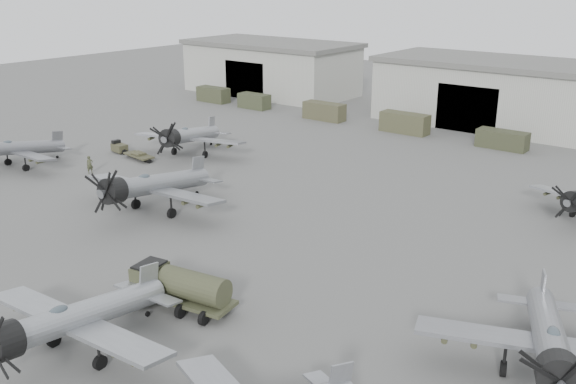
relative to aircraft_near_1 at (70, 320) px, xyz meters
name	(u,v)px	position (x,y,z in m)	size (l,w,h in m)	color
ground	(120,288)	(-4.63, 6.65, -2.29)	(220.00, 220.00, 0.00)	#525250
hangar_left	(271,67)	(-42.63, 68.62, 2.08)	(29.00, 14.80, 8.70)	#B2B3A8
hangar_center	(488,91)	(-4.63, 68.62, 2.08)	(29.00, 14.80, 8.70)	#B2B3A8
support_truck_0	(213,95)	(-44.79, 56.65, -1.12)	(5.53, 2.20, 2.34)	#3B3F29
support_truck_1	(254,101)	(-36.17, 56.65, -1.18)	(4.97, 2.20, 2.23)	#393E28
support_truck_2	(324,111)	(-23.23, 56.65, -1.09)	(6.05, 2.20, 2.40)	#46452E
support_truck_3	(405,123)	(-10.64, 56.65, -1.01)	(6.33, 2.20, 2.56)	#45452D
support_truck_4	(502,140)	(2.17, 56.65, -1.23)	(5.84, 2.20, 2.12)	#373A26
aircraft_near_1	(70,320)	(0.00, 0.00, 0.00)	(12.60, 11.34, 5.03)	#979BA0
aircraft_mid_0	(13,149)	(-35.35, 17.19, -0.17)	(11.54, 10.38, 4.65)	gray
aircraft_mid_1	(150,186)	(-13.56, 17.07, 0.22)	(13.88, 12.49, 5.53)	gray
aircraft_mid_3	(550,342)	(20.54, 13.15, 0.10)	(13.01, 11.74, 5.25)	gray
aircraft_far_0	(188,136)	(-24.27, 31.62, 0.08)	(13.00, 11.70, 5.20)	#909398
fuel_tanker	(182,286)	(0.50, 7.39, -0.82)	(6.91, 3.81, 2.56)	#3E412A
tug_trailer	(127,151)	(-30.19, 27.66, -1.76)	(7.12, 2.20, 1.41)	#41402B
ground_crew	(90,165)	(-27.57, 20.90, -1.37)	(0.67, 0.44, 1.84)	#3F422B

